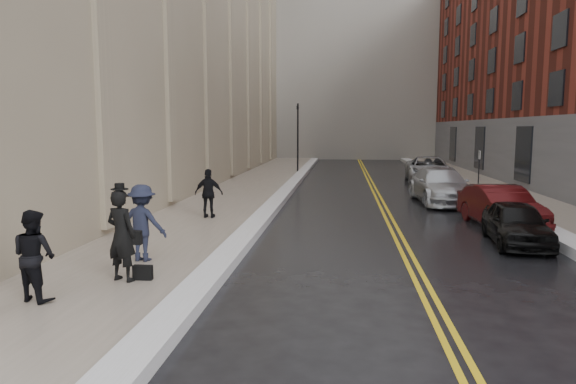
% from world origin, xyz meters
% --- Properties ---
extents(ground, '(160.00, 160.00, 0.00)m').
position_xyz_m(ground, '(0.00, 0.00, 0.00)').
color(ground, black).
rests_on(ground, ground).
extents(sidewalk_left, '(4.00, 64.00, 0.15)m').
position_xyz_m(sidewalk_left, '(-4.50, 16.00, 0.07)').
color(sidewalk_left, gray).
rests_on(sidewalk_left, ground).
extents(sidewalk_right, '(3.00, 64.00, 0.15)m').
position_xyz_m(sidewalk_right, '(9.00, 16.00, 0.07)').
color(sidewalk_right, gray).
rests_on(sidewalk_right, ground).
extents(lane_stripe_a, '(0.12, 64.00, 0.01)m').
position_xyz_m(lane_stripe_a, '(2.38, 16.00, 0.00)').
color(lane_stripe_a, gold).
rests_on(lane_stripe_a, ground).
extents(lane_stripe_b, '(0.12, 64.00, 0.01)m').
position_xyz_m(lane_stripe_b, '(2.62, 16.00, 0.00)').
color(lane_stripe_b, gold).
rests_on(lane_stripe_b, ground).
extents(snow_ridge_left, '(0.70, 60.80, 0.26)m').
position_xyz_m(snow_ridge_left, '(-2.20, 16.00, 0.13)').
color(snow_ridge_left, silver).
rests_on(snow_ridge_left, ground).
extents(snow_ridge_right, '(0.85, 60.80, 0.30)m').
position_xyz_m(snow_ridge_right, '(7.15, 16.00, 0.15)').
color(snow_ridge_right, silver).
rests_on(snow_ridge_right, ground).
extents(traffic_signal, '(0.18, 0.15, 5.20)m').
position_xyz_m(traffic_signal, '(-2.60, 30.00, 3.08)').
color(traffic_signal, black).
rests_on(traffic_signal, ground).
extents(parking_sign_far, '(0.06, 0.35, 2.23)m').
position_xyz_m(parking_sign_far, '(7.90, 20.00, 1.36)').
color(parking_sign_far, black).
rests_on(parking_sign_far, ground).
extents(car_black, '(1.80, 3.86, 1.28)m').
position_xyz_m(car_black, '(5.82, 7.45, 0.64)').
color(car_black, black).
rests_on(car_black, ground).
extents(car_maroon, '(2.10, 4.53, 1.44)m').
position_xyz_m(car_maroon, '(6.15, 10.16, 0.72)').
color(car_maroon, '#3F0B0C').
rests_on(car_maroon, ground).
extents(car_silver_near, '(2.54, 5.57, 1.58)m').
position_xyz_m(car_silver_near, '(5.20, 15.93, 0.79)').
color(car_silver_near, '#B2B5BA').
rests_on(car_silver_near, ground).
extents(car_silver_far, '(3.03, 5.96, 1.61)m').
position_xyz_m(car_silver_far, '(6.13, 25.05, 0.81)').
color(car_silver_far, '#A9ACB1').
rests_on(car_silver_far, ground).
extents(pedestrian_main, '(0.83, 0.68, 1.98)m').
position_xyz_m(pedestrian_main, '(-3.94, 2.32, 1.14)').
color(pedestrian_main, black).
rests_on(pedestrian_main, sidewalk_left).
extents(pedestrian_a, '(1.02, 0.90, 1.75)m').
position_xyz_m(pedestrian_a, '(-5.06, 0.94, 1.02)').
color(pedestrian_a, black).
rests_on(pedestrian_a, sidewalk_left).
extents(pedestrian_b, '(1.31, 0.86, 1.89)m').
position_xyz_m(pedestrian_b, '(-4.16, 3.99, 1.10)').
color(pedestrian_b, '#1C2033').
rests_on(pedestrian_b, sidewalk_left).
extents(pedestrian_c, '(1.06, 0.47, 1.79)m').
position_xyz_m(pedestrian_c, '(-4.11, 10.15, 1.04)').
color(pedestrian_c, black).
rests_on(pedestrian_c, sidewalk_left).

